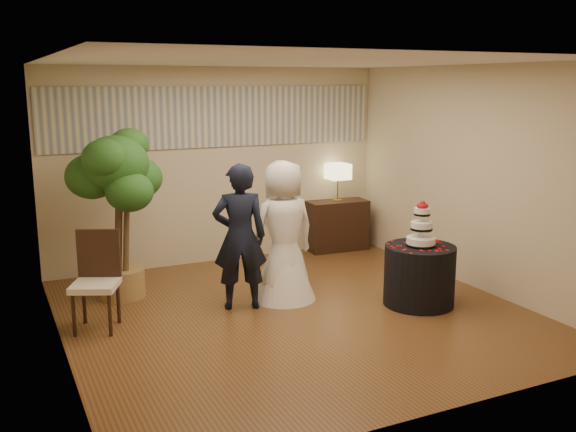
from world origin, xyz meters
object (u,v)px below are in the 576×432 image
groom (240,237)px  side_chair (95,282)px  bride (283,231)px  ficus_tree (118,214)px  cake_table (419,275)px  console (337,225)px  wedding_cake (422,224)px  table_lamp (338,182)px

groom → side_chair: size_ratio=1.62×
bride → ficus_tree: size_ratio=0.81×
cake_table → console: (0.39, 2.62, 0.03)m
wedding_cake → side_chair: wedding_cake is taller
console → table_lamp: bearing=0.0°
groom → wedding_cake: size_ratio=3.16×
bride → table_lamp: bearing=-139.9°
console → ficus_tree: bearing=-162.7°
wedding_cake → bride: bearing=146.9°
ficus_tree → groom: bearing=-39.8°
bride → ficus_tree: ficus_tree is taller
console → table_lamp: (0.00, 0.00, 0.68)m
ficus_tree → cake_table: bearing=-29.8°
cake_table → table_lamp: 2.74m
console → groom: bearing=-138.3°
ficus_tree → side_chair: size_ratio=1.99×
console → side_chair: side_chair is taller
ficus_tree → side_chair: bearing=-115.3°
cake_table → side_chair: size_ratio=0.79×
bride → side_chair: size_ratio=1.62×
cake_table → ficus_tree: bearing=150.2°
side_chair → table_lamp: bearing=48.7°
cake_table → ficus_tree: (-3.11, 1.78, 0.69)m
table_lamp → groom: bearing=-142.1°
bride → cake_table: bride is taller
side_chair → cake_table: bearing=11.2°
groom → wedding_cake: groom is taller
side_chair → groom: bearing=23.6°
console → cake_table: bearing=-94.6°
groom → console: (2.33, 1.81, -0.46)m
wedding_cake → side_chair: bearing=166.9°
table_lamp → ficus_tree: (-3.51, -0.84, -0.03)m
cake_table → ficus_tree: 3.65m
console → ficus_tree: 3.66m
bride → wedding_cake: (1.35, -0.88, 0.13)m
bride → cake_table: size_ratio=2.05×
wedding_cake → ficus_tree: (-3.11, 1.78, 0.06)m
groom → side_chair: 1.66m
wedding_cake → table_lamp: bearing=81.5°
cake_table → wedding_cake: (0.00, 0.00, 0.62)m
wedding_cake → console: 2.71m
groom → console: size_ratio=1.82×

